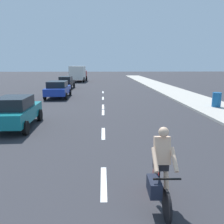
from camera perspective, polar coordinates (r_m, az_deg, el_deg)
name	(u,v)px	position (r m, az deg, el deg)	size (l,w,h in m)	color
ground_plane	(103,100)	(20.29, -2.27, 3.08)	(160.00, 160.00, 0.00)	#2D2D33
sidewalk_strip	(184,96)	(23.66, 17.55, 3.96)	(3.60, 80.00, 0.14)	#B2ADA3
lane_stripe_1	(104,182)	(6.38, -2.09, -17.25)	(0.16, 1.80, 0.01)	white
lane_stripe_2	(103,133)	(10.46, -2.20, -5.38)	(0.16, 1.80, 0.01)	white
lane_stripe_3	(103,112)	(15.02, -2.24, -0.04)	(0.16, 1.80, 0.01)	white
lane_stripe_4	(103,107)	(16.99, -2.26, 1.36)	(0.16, 1.80, 0.01)	white
lane_stripe_5	(103,98)	(21.24, -2.27, 3.48)	(0.16, 1.80, 0.01)	white
lane_stripe_6	(103,92)	(25.89, -2.29, 5.00)	(0.16, 1.80, 0.01)	white
cyclist	(160,172)	(5.18, 11.99, -14.48)	(0.62, 1.71, 1.82)	black
parked_car_teal	(16,111)	(12.18, -23.05, 0.18)	(1.92, 3.93, 1.57)	#14727A
parked_car_blue	(58,89)	(22.17, -13.42, 5.70)	(2.13, 4.50, 1.57)	#1E389E
parked_car_black	(66,82)	(30.29, -11.47, 7.36)	(1.89, 3.91, 1.57)	black
delivery_truck	(78,73)	(42.21, -8.48, 9.59)	(2.89, 6.34, 2.80)	maroon
trash_bin_far	(217,100)	(17.72, 24.81, 2.82)	(0.60, 0.60, 1.02)	#14518C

